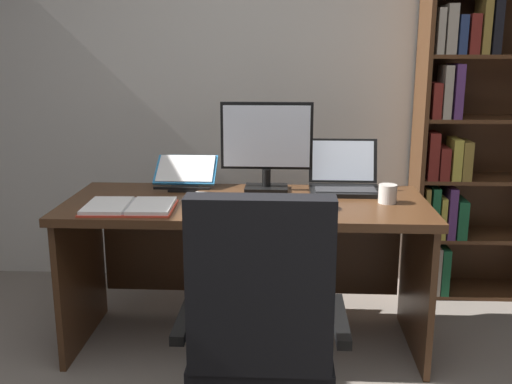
{
  "coord_description": "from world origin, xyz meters",
  "views": [
    {
      "loc": [
        0.05,
        -1.49,
        1.47
      ],
      "look_at": [
        -0.09,
        1.19,
        0.81
      ],
      "focal_mm": 41.2,
      "sensor_mm": 36.0,
      "label": 1
    }
  ],
  "objects_px": {
    "office_chair": "(261,350)",
    "monitor": "(267,146)",
    "notepad": "(204,198)",
    "open_binder": "(130,206)",
    "reading_stand_with_book": "(186,172)",
    "computer_mouse": "(329,205)",
    "coffee_mug": "(388,194)",
    "pen": "(208,197)",
    "bookshelf": "(470,120)",
    "laptop": "(344,180)",
    "desk": "(247,236)",
    "keyboard": "(264,205)"
  },
  "relations": [
    {
      "from": "office_chair",
      "to": "monitor",
      "type": "distance_m",
      "value": 1.21
    },
    {
      "from": "notepad",
      "to": "open_binder",
      "type": "bearing_deg",
      "value": -148.49
    },
    {
      "from": "reading_stand_with_book",
      "to": "computer_mouse",
      "type": "bearing_deg",
      "value": -29.41
    },
    {
      "from": "computer_mouse",
      "to": "open_binder",
      "type": "distance_m",
      "value": 0.91
    },
    {
      "from": "office_chair",
      "to": "coffee_mug",
      "type": "relative_size",
      "value": 11.49
    },
    {
      "from": "reading_stand_with_book",
      "to": "pen",
      "type": "bearing_deg",
      "value": -60.36
    },
    {
      "from": "reading_stand_with_book",
      "to": "coffee_mug",
      "type": "relative_size",
      "value": 3.65
    },
    {
      "from": "bookshelf",
      "to": "reading_stand_with_book",
      "type": "height_order",
      "value": "bookshelf"
    },
    {
      "from": "monitor",
      "to": "laptop",
      "type": "bearing_deg",
      "value": 1.15
    },
    {
      "from": "laptop",
      "to": "reading_stand_with_book",
      "type": "relative_size",
      "value": 1.11
    },
    {
      "from": "monitor",
      "to": "pen",
      "type": "distance_m",
      "value": 0.41
    },
    {
      "from": "pen",
      "to": "computer_mouse",
      "type": "bearing_deg",
      "value": -13.88
    },
    {
      "from": "pen",
      "to": "monitor",
      "type": "bearing_deg",
      "value": 37.63
    },
    {
      "from": "notepad",
      "to": "coffee_mug",
      "type": "bearing_deg",
      "value": -1.38
    },
    {
      "from": "desk",
      "to": "laptop",
      "type": "distance_m",
      "value": 0.58
    },
    {
      "from": "open_binder",
      "to": "keyboard",
      "type": "bearing_deg",
      "value": 2.42
    },
    {
      "from": "notepad",
      "to": "pen",
      "type": "relative_size",
      "value": 1.5
    },
    {
      "from": "reading_stand_with_book",
      "to": "notepad",
      "type": "bearing_deg",
      "value": -63.68
    },
    {
      "from": "desk",
      "to": "computer_mouse",
      "type": "xyz_separation_m",
      "value": [
        0.39,
        -0.2,
        0.22
      ]
    },
    {
      "from": "desk",
      "to": "pen",
      "type": "relative_size",
      "value": 12.43
    },
    {
      "from": "monitor",
      "to": "reading_stand_with_book",
      "type": "distance_m",
      "value": 0.46
    },
    {
      "from": "desk",
      "to": "pen",
      "type": "height_order",
      "value": "pen"
    },
    {
      "from": "desk",
      "to": "laptop",
      "type": "xyz_separation_m",
      "value": [
        0.49,
        0.16,
        0.26
      ]
    },
    {
      "from": "desk",
      "to": "keyboard",
      "type": "relative_size",
      "value": 4.14
    },
    {
      "from": "pen",
      "to": "reading_stand_with_book",
      "type": "bearing_deg",
      "value": 119.64
    },
    {
      "from": "bookshelf",
      "to": "office_chair",
      "type": "bearing_deg",
      "value": -125.75
    },
    {
      "from": "office_chair",
      "to": "reading_stand_with_book",
      "type": "relative_size",
      "value": 3.15
    },
    {
      "from": "laptop",
      "to": "keyboard",
      "type": "relative_size",
      "value": 0.85
    },
    {
      "from": "monitor",
      "to": "pen",
      "type": "bearing_deg",
      "value": -142.37
    },
    {
      "from": "desk",
      "to": "reading_stand_with_book",
      "type": "bearing_deg",
      "value": 148.71
    },
    {
      "from": "reading_stand_with_book",
      "to": "notepad",
      "type": "height_order",
      "value": "reading_stand_with_book"
    },
    {
      "from": "bookshelf",
      "to": "notepad",
      "type": "bearing_deg",
      "value": -153.96
    },
    {
      "from": "keyboard",
      "to": "pen",
      "type": "xyz_separation_m",
      "value": [
        -0.28,
        0.14,
        0.0
      ]
    },
    {
      "from": "reading_stand_with_book",
      "to": "keyboard",
      "type": "bearing_deg",
      "value": -43.73
    },
    {
      "from": "laptop",
      "to": "pen",
      "type": "xyz_separation_m",
      "value": [
        -0.68,
        -0.22,
        -0.04
      ]
    },
    {
      "from": "computer_mouse",
      "to": "notepad",
      "type": "xyz_separation_m",
      "value": [
        -0.6,
        0.14,
        -0.02
      ]
    },
    {
      "from": "laptop",
      "to": "monitor",
      "type": "bearing_deg",
      "value": -178.85
    },
    {
      "from": "bookshelf",
      "to": "keyboard",
      "type": "distance_m",
      "value": 1.47
    },
    {
      "from": "desk",
      "to": "pen",
      "type": "bearing_deg",
      "value": -161.67
    },
    {
      "from": "reading_stand_with_book",
      "to": "coffee_mug",
      "type": "xyz_separation_m",
      "value": [
        1.01,
        -0.29,
        -0.03
      ]
    },
    {
      "from": "keyboard",
      "to": "pen",
      "type": "relative_size",
      "value": 3.0
    },
    {
      "from": "office_chair",
      "to": "keyboard",
      "type": "bearing_deg",
      "value": 91.61
    },
    {
      "from": "bookshelf",
      "to": "laptop",
      "type": "bearing_deg",
      "value": -147.15
    },
    {
      "from": "desk",
      "to": "bookshelf",
      "type": "relative_size",
      "value": 0.82
    },
    {
      "from": "computer_mouse",
      "to": "coffee_mug",
      "type": "xyz_separation_m",
      "value": [
        0.28,
        0.12,
        0.02
      ]
    },
    {
      "from": "computer_mouse",
      "to": "pen",
      "type": "bearing_deg",
      "value": 166.12
    },
    {
      "from": "monitor",
      "to": "open_binder",
      "type": "distance_m",
      "value": 0.77
    },
    {
      "from": "keyboard",
      "to": "reading_stand_with_book",
      "type": "relative_size",
      "value": 1.3
    },
    {
      "from": "office_chair",
      "to": "open_binder",
      "type": "relative_size",
      "value": 2.43
    },
    {
      "from": "open_binder",
      "to": "coffee_mug",
      "type": "xyz_separation_m",
      "value": [
        1.19,
        0.17,
        0.03
      ]
    }
  ]
}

